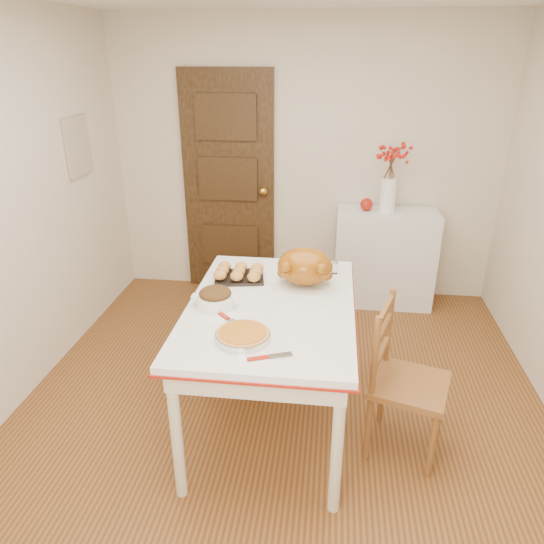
# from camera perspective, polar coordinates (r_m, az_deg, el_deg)

# --- Properties ---
(floor) EXTENTS (3.50, 4.00, 0.00)m
(floor) POSITION_cam_1_polar(r_m,az_deg,el_deg) (3.36, 0.87, -16.44)
(floor) COLOR #572C12
(floor) RESTS_ON ground
(wall_back) EXTENTS (3.50, 0.00, 2.50)m
(wall_back) POSITION_cam_1_polar(r_m,az_deg,el_deg) (4.65, 3.71, 12.31)
(wall_back) COLOR beige
(wall_back) RESTS_ON ground
(door_back) EXTENTS (0.85, 0.06, 2.06)m
(door_back) POSITION_cam_1_polar(r_m,az_deg,el_deg) (4.77, -4.94, 9.83)
(door_back) COLOR black
(door_back) RESTS_ON ground
(photo_board) EXTENTS (0.03, 0.35, 0.45)m
(photo_board) POSITION_cam_1_polar(r_m,az_deg,el_deg) (4.31, -21.28, 13.25)
(photo_board) COLOR #BEB49C
(photo_board) RESTS_ON ground
(sideboard) EXTENTS (0.89, 0.39, 0.89)m
(sideboard) POSITION_cam_1_polar(r_m,az_deg,el_deg) (4.69, 12.66, 1.57)
(sideboard) COLOR silver
(sideboard) RESTS_ON floor
(kitchen_table) EXTENTS (0.97, 1.41, 0.85)m
(kitchen_table) POSITION_cam_1_polar(r_m,az_deg,el_deg) (3.09, -0.12, -10.66)
(kitchen_table) COLOR white
(kitchen_table) RESTS_ON floor
(chair_oak) EXTENTS (0.51, 0.51, 0.93)m
(chair_oak) POSITION_cam_1_polar(r_m,az_deg,el_deg) (2.99, 15.48, -11.96)
(chair_oak) COLOR brown
(chair_oak) RESTS_ON floor
(berry_vase) EXTENTS (0.32, 0.32, 0.61)m
(berry_vase) POSITION_cam_1_polar(r_m,az_deg,el_deg) (4.47, 13.29, 10.53)
(berry_vase) COLOR white
(berry_vase) RESTS_ON sideboard
(apple) EXTENTS (0.11, 0.11, 0.11)m
(apple) POSITION_cam_1_polar(r_m,az_deg,el_deg) (4.52, 10.73, 7.58)
(apple) COLOR #9C180D
(apple) RESTS_ON sideboard
(turkey_platter) EXTENTS (0.42, 0.35, 0.25)m
(turkey_platter) POSITION_cam_1_polar(r_m,az_deg,el_deg) (3.03, 3.78, 0.39)
(turkey_platter) COLOR #974E09
(turkey_platter) RESTS_ON kitchen_table
(pumpkin_pie) EXTENTS (0.30, 0.30, 0.06)m
(pumpkin_pie) POSITION_cam_1_polar(r_m,az_deg,el_deg) (2.53, -3.35, -7.12)
(pumpkin_pie) COLOR #B46319
(pumpkin_pie) RESTS_ON kitchen_table
(stuffing_dish) EXTENTS (0.32, 0.29, 0.11)m
(stuffing_dish) POSITION_cam_1_polar(r_m,az_deg,el_deg) (2.85, -6.47, -2.91)
(stuffing_dish) COLOR #533312
(stuffing_dish) RESTS_ON kitchen_table
(rolls_tray) EXTENTS (0.35, 0.29, 0.08)m
(rolls_tray) POSITION_cam_1_polar(r_m,az_deg,el_deg) (3.18, -3.79, -0.09)
(rolls_tray) COLOR gold
(rolls_tray) RESTS_ON kitchen_table
(pie_server) EXTENTS (0.23, 0.14, 0.01)m
(pie_server) POSITION_cam_1_polar(r_m,az_deg,el_deg) (2.40, -0.26, -9.62)
(pie_server) COLOR silver
(pie_server) RESTS_ON kitchen_table
(carving_knife) EXTENTS (0.25, 0.24, 0.01)m
(carving_knife) POSITION_cam_1_polar(r_m,az_deg,el_deg) (2.69, -4.52, -5.66)
(carving_knife) COLOR silver
(carving_knife) RESTS_ON kitchen_table
(drinking_glass) EXTENTS (0.07, 0.07, 0.11)m
(drinking_glass) POSITION_cam_1_polar(r_m,az_deg,el_deg) (3.32, 1.84, 1.20)
(drinking_glass) COLOR white
(drinking_glass) RESTS_ON kitchen_table
(shaker_pair) EXTENTS (0.09, 0.05, 0.09)m
(shaker_pair) POSITION_cam_1_polar(r_m,az_deg,el_deg) (3.28, 6.76, 0.55)
(shaker_pair) COLOR white
(shaker_pair) RESTS_ON kitchen_table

